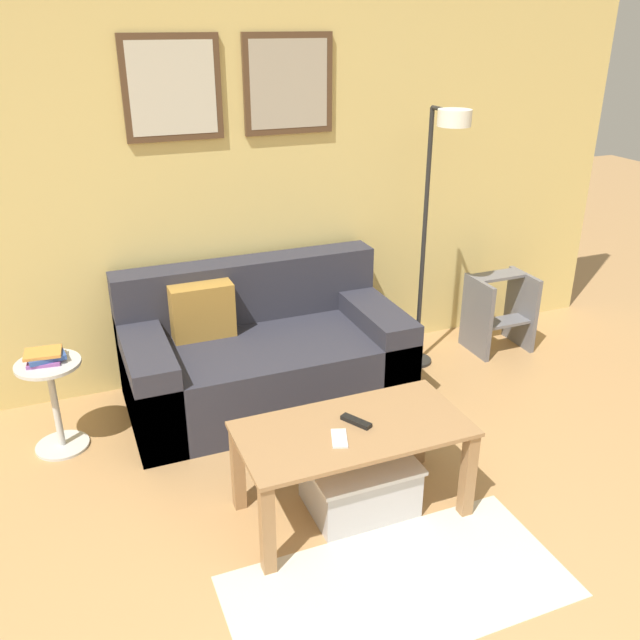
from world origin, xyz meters
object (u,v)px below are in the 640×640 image
(couch, at_px, (263,356))
(storage_bin, at_px, (359,483))
(coffee_table, at_px, (353,444))
(book_stack, at_px, (45,356))
(cell_phone, at_px, (339,438))
(step_stool, at_px, (500,311))
(remote_control, at_px, (356,421))
(floor_lamp, at_px, (440,191))
(side_table, at_px, (54,397))

(couch, bearing_deg, storage_bin, -84.64)
(coffee_table, xyz_separation_m, book_stack, (-1.24, 1.07, 0.17))
(storage_bin, xyz_separation_m, cell_phone, (-0.14, -0.07, 0.33))
(couch, height_order, step_stool, couch)
(coffee_table, xyz_separation_m, remote_control, (0.03, 0.02, 0.10))
(storage_bin, bearing_deg, couch, 95.36)
(storage_bin, height_order, floor_lamp, floor_lamp)
(coffee_table, bearing_deg, floor_lamp, 45.97)
(storage_bin, relative_size, side_table, 0.97)
(floor_lamp, height_order, book_stack, floor_lamp)
(couch, bearing_deg, side_table, -175.19)
(floor_lamp, distance_m, side_table, 2.43)
(floor_lamp, bearing_deg, coffee_table, -134.03)
(couch, bearing_deg, remote_control, -85.55)
(couch, height_order, coffee_table, couch)
(coffee_table, xyz_separation_m, cell_phone, (-0.09, -0.06, 0.09))
(floor_lamp, relative_size, step_stool, 3.15)
(remote_control, height_order, step_stool, step_stool)
(storage_bin, xyz_separation_m, floor_lamp, (0.98, 1.05, 1.06))
(storage_bin, relative_size, step_stool, 0.94)
(coffee_table, bearing_deg, cell_phone, -146.30)
(couch, relative_size, cell_phone, 11.51)
(couch, relative_size, side_table, 3.15)
(storage_bin, relative_size, remote_control, 3.31)
(book_stack, relative_size, remote_control, 1.38)
(coffee_table, distance_m, book_stack, 1.65)
(floor_lamp, bearing_deg, step_stool, 11.01)
(couch, distance_m, coffee_table, 1.16)
(side_table, height_order, remote_control, side_table)
(remote_control, relative_size, cell_phone, 1.07)
(step_stool, bearing_deg, side_table, -177.39)
(storage_bin, distance_m, cell_phone, 0.37)
(couch, height_order, cell_phone, couch)
(floor_lamp, distance_m, step_stool, 1.11)
(step_stool, bearing_deg, cell_phone, -144.46)
(side_table, distance_m, remote_control, 1.64)
(cell_phone, height_order, step_stool, step_stool)
(side_table, relative_size, cell_phone, 3.65)
(floor_lamp, bearing_deg, couch, 175.36)
(storage_bin, height_order, remote_control, remote_control)
(storage_bin, bearing_deg, step_stool, 36.12)
(couch, relative_size, storage_bin, 3.24)
(floor_lamp, bearing_deg, cell_phone, -134.90)
(book_stack, height_order, remote_control, book_stack)
(coffee_table, height_order, book_stack, book_stack)
(coffee_table, height_order, floor_lamp, floor_lamp)
(floor_lamp, relative_size, side_table, 3.26)
(storage_bin, height_order, step_stool, step_stool)
(couch, distance_m, floor_lamp, 1.42)
(side_table, xyz_separation_m, step_stool, (2.89, 0.13, -0.02))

